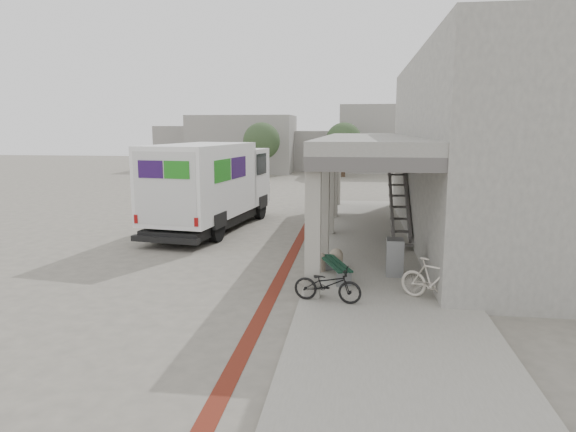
# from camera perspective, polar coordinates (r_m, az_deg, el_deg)

# --- Properties ---
(ground) EXTENTS (120.00, 120.00, 0.00)m
(ground) POSITION_cam_1_polar(r_m,az_deg,el_deg) (16.85, -3.42, -5.17)
(ground) COLOR #645F55
(ground) RESTS_ON ground
(bike_lane_stripe) EXTENTS (0.35, 40.00, 0.01)m
(bike_lane_stripe) POSITION_cam_1_polar(r_m,az_deg,el_deg) (18.62, 0.78, -3.69)
(bike_lane_stripe) COLOR #5F1E13
(bike_lane_stripe) RESTS_ON ground
(sidewalk) EXTENTS (4.40, 28.00, 0.12)m
(sidewalk) POSITION_cam_1_polar(r_m,az_deg,el_deg) (16.57, 10.36, -5.37)
(sidewalk) COLOR gray
(sidewalk) RESTS_ON ground
(transit_building) EXTENTS (7.60, 17.00, 7.00)m
(transit_building) POSITION_cam_1_polar(r_m,az_deg,el_deg) (20.83, 17.91, 6.72)
(transit_building) COLOR gray
(transit_building) RESTS_ON ground
(distant_backdrop) EXTENTS (28.00, 10.00, 6.50)m
(distant_backdrop) POSITION_cam_1_polar(r_m,az_deg,el_deg) (52.23, 1.00, 8.00)
(distant_backdrop) COLOR gray
(distant_backdrop) RESTS_ON ground
(tree_left) EXTENTS (3.20, 3.20, 4.80)m
(tree_left) POSITION_cam_1_polar(r_m,az_deg,el_deg) (44.74, -2.94, 8.30)
(tree_left) COLOR #38281C
(tree_left) RESTS_ON ground
(tree_mid) EXTENTS (3.20, 3.20, 4.80)m
(tree_mid) POSITION_cam_1_polar(r_m,az_deg,el_deg) (46.01, 6.21, 8.30)
(tree_mid) COLOR #38281C
(tree_mid) RESTS_ON ground
(tree_right) EXTENTS (3.20, 3.20, 4.80)m
(tree_right) POSITION_cam_1_polar(r_m,az_deg,el_deg) (45.51, 16.40, 7.95)
(tree_right) COLOR #38281C
(tree_right) RESTS_ON ground
(fedex_truck) EXTENTS (3.80, 8.93, 3.69)m
(fedex_truck) POSITION_cam_1_polar(r_m,az_deg,el_deg) (22.24, -8.52, 3.55)
(fedex_truck) COLOR black
(fedex_truck) RESTS_ON ground
(bench) EXTENTS (1.05, 1.97, 0.46)m
(bench) POSITION_cam_1_polar(r_m,az_deg,el_deg) (14.71, 5.25, -5.63)
(bench) COLOR slate
(bench) RESTS_ON sidewalk
(bollard_near) EXTENTS (0.38, 0.38, 0.57)m
(bollard_near) POSITION_cam_1_polar(r_m,az_deg,el_deg) (15.41, 3.49, -5.05)
(bollard_near) COLOR gray
(bollard_near) RESTS_ON sidewalk
(bollard_far) EXTENTS (0.41, 0.41, 0.61)m
(bollard_far) POSITION_cam_1_polar(r_m,az_deg,el_deg) (15.73, 5.38, -4.69)
(bollard_far) COLOR gray
(bollard_far) RESTS_ON sidewalk
(utility_cabinet) EXTENTS (0.49, 0.65, 1.06)m
(utility_cabinet) POSITION_cam_1_polar(r_m,az_deg,el_deg) (15.22, 11.78, -4.48)
(utility_cabinet) COLOR gray
(utility_cabinet) RESTS_ON sidewalk
(bicycle_black) EXTENTS (1.76, 0.86, 0.88)m
(bicycle_black) POSITION_cam_1_polar(r_m,az_deg,el_deg) (12.71, 4.42, -7.57)
(bicycle_black) COLOR black
(bicycle_black) RESTS_ON sidewalk
(bicycle_cream) EXTENTS (1.76, 1.40, 1.07)m
(bicycle_cream) POSITION_cam_1_polar(r_m,az_deg,el_deg) (13.16, 15.92, -6.90)
(bicycle_cream) COLOR beige
(bicycle_cream) RESTS_ON sidewalk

